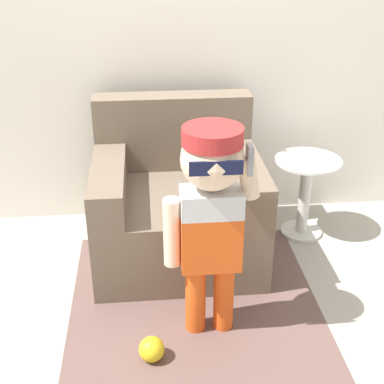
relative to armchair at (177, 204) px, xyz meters
name	(u,v)px	position (x,y,z in m)	size (l,w,h in m)	color
ground_plane	(196,258)	(0.10, -0.11, -0.32)	(10.00, 10.00, 0.00)	#ADA89E
wall_back	(186,20)	(0.10, 0.53, 0.98)	(10.00, 0.05, 2.60)	silver
armchair	(177,204)	(0.00, 0.00, 0.00)	(0.96, 0.90, 0.90)	#6B5B4C
person_child	(211,203)	(0.11, -0.72, 0.39)	(0.44, 0.33, 1.07)	#E05119
side_table	(305,190)	(0.82, 0.13, -0.01)	(0.41, 0.41, 0.52)	white
rug	(194,298)	(0.06, -0.50, -0.32)	(1.31, 1.32, 0.01)	brown
toy_ball	(152,349)	(-0.18, -0.92, -0.26)	(0.12, 0.12, 0.12)	yellow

